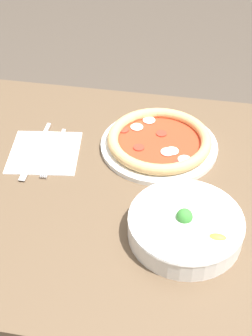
{
  "coord_description": "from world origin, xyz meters",
  "views": [
    {
      "loc": [
        -0.06,
        0.74,
        1.45
      ],
      "look_at": [
        0.08,
        -0.03,
        0.77
      ],
      "focal_mm": 50.0,
      "sensor_mm": 36.0,
      "label": 1
    }
  ],
  "objects": [
    {
      "name": "pizza",
      "position": [
        0.02,
        -0.15,
        0.77
      ],
      "size": [
        0.28,
        0.28,
        0.04
      ],
      "color": "white",
      "rests_on": "dining_table"
    },
    {
      "name": "dining_table",
      "position": [
        0.0,
        0.0,
        0.63
      ],
      "size": [
        1.2,
        0.77,
        0.75
      ],
      "color": "brown",
      "rests_on": "ground_plane"
    },
    {
      "name": "napkin",
      "position": [
        0.29,
        -0.08,
        0.75
      ],
      "size": [
        0.18,
        0.18,
        0.0
      ],
      "color": "white",
      "rests_on": "dining_table"
    },
    {
      "name": "bowl",
      "position": [
        -0.06,
        0.12,
        0.78
      ],
      "size": [
        0.22,
        0.22,
        0.07
      ],
      "color": "white",
      "rests_on": "dining_table"
    },
    {
      "name": "fork",
      "position": [
        0.26,
        -0.08,
        0.76
      ],
      "size": [
        0.02,
        0.18,
        0.0
      ],
      "rotation": [
        0.0,
        0.0,
        1.59
      ],
      "color": "silver",
      "rests_on": "napkin"
    },
    {
      "name": "knife",
      "position": [
        0.31,
        -0.09,
        0.76
      ],
      "size": [
        0.02,
        0.22,
        0.01
      ],
      "rotation": [
        0.0,
        0.0,
        1.59
      ],
      "color": "silver",
      "rests_on": "napkin"
    }
  ]
}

